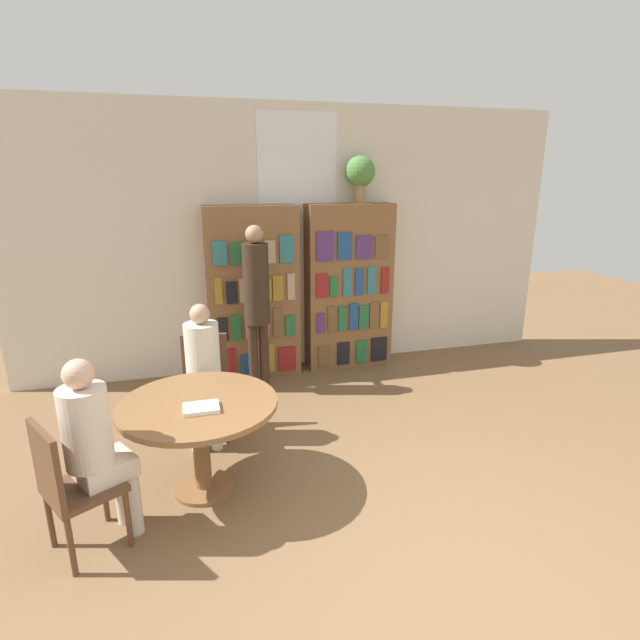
% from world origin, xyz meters
% --- Properties ---
extents(ground_plane, '(16.00, 16.00, 0.00)m').
position_xyz_m(ground_plane, '(0.00, 0.00, 0.00)').
color(ground_plane, brown).
extents(wall_back, '(6.40, 0.07, 3.00)m').
position_xyz_m(wall_back, '(0.00, 3.79, 1.51)').
color(wall_back, beige).
rests_on(wall_back, ground_plane).
extents(bookshelf_left, '(1.01, 0.34, 1.93)m').
position_xyz_m(bookshelf_left, '(-0.56, 3.60, 0.96)').
color(bookshelf_left, brown).
rests_on(bookshelf_left, ground_plane).
extents(bookshelf_right, '(1.01, 0.34, 1.93)m').
position_xyz_m(bookshelf_right, '(0.57, 3.60, 0.96)').
color(bookshelf_right, brown).
rests_on(bookshelf_right, ground_plane).
extents(flower_vase, '(0.34, 0.34, 0.51)m').
position_xyz_m(flower_vase, '(0.68, 3.60, 2.25)').
color(flower_vase, '#997047').
rests_on(flower_vase, bookshelf_right).
extents(reading_table, '(1.12, 1.12, 0.71)m').
position_xyz_m(reading_table, '(-1.28, 1.45, 0.58)').
color(reading_table, brown).
rests_on(reading_table, ground_plane).
extents(chair_near_camera, '(0.55, 0.55, 0.89)m').
position_xyz_m(chair_near_camera, '(-2.05, 1.00, 0.49)').
color(chair_near_camera, brown).
rests_on(chair_near_camera, ground_plane).
extents(chair_left_side, '(0.44, 0.44, 0.89)m').
position_xyz_m(chair_left_side, '(-1.19, 2.34, 0.49)').
color(chair_left_side, brown).
rests_on(chair_left_side, ground_plane).
extents(seated_reader_left, '(0.32, 0.40, 1.23)m').
position_xyz_m(seated_reader_left, '(-1.21, 2.17, 0.70)').
color(seated_reader_left, beige).
rests_on(seated_reader_left, ground_plane).
extents(seated_reader_right, '(0.42, 0.40, 1.24)m').
position_xyz_m(seated_reader_right, '(-1.90, 1.09, 0.71)').
color(seated_reader_right, beige).
rests_on(seated_reader_right, ground_plane).
extents(librarian_standing, '(0.26, 0.53, 1.77)m').
position_xyz_m(librarian_standing, '(-0.60, 3.10, 1.06)').
color(librarian_standing, '#332319').
rests_on(librarian_standing, ground_plane).
extents(open_book_on_table, '(0.24, 0.18, 0.03)m').
position_xyz_m(open_book_on_table, '(-1.26, 1.31, 0.72)').
color(open_book_on_table, silver).
rests_on(open_book_on_table, reading_table).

